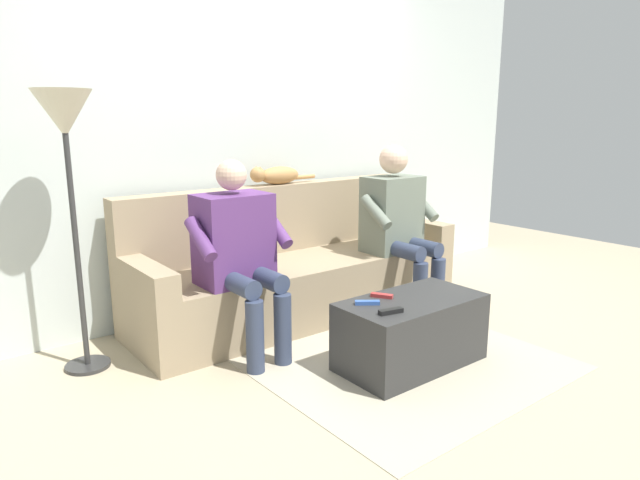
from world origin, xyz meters
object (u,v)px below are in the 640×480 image
person_left_seated (398,219)px  person_right_seated (238,247)px  remote_blue (367,303)px  remote_red (382,296)px  floor_lamp (65,134)px  coffee_table (411,332)px  remote_black (391,311)px  cat_on_backrest (276,175)px  couch (296,271)px

person_left_seated → person_right_seated: 1.29m
person_right_seated → remote_blue: bearing=119.8°
remote_blue → remote_red: 0.15m
floor_lamp → coffee_table: bearing=143.1°
floor_lamp → remote_red: bearing=144.1°
person_left_seated → remote_red: (0.76, 0.63, -0.25)m
remote_black → floor_lamp: (1.18, -1.17, 0.87)m
person_left_seated → remote_red: person_left_seated is taller
person_right_seated → remote_black: (-0.39, 0.85, -0.23)m
remote_red → floor_lamp: floor_lamp is taller
remote_red → remote_blue: bearing=-106.5°
coffee_table → remote_black: bearing=19.7°
person_right_seated → cat_on_backrest: 0.91m
remote_blue → couch: bearing=-67.5°
coffee_table → person_right_seated: person_right_seated is taller
coffee_table → remote_red: bearing=-46.8°
couch → coffee_table: couch is taller
couch → remote_blue: couch is taller
floor_lamp → remote_blue: bearing=139.8°
remote_blue → cat_on_backrest: bearing=-64.7°
remote_black → floor_lamp: bearing=147.3°
remote_blue → remote_red: size_ratio=1.07×
remote_blue → remote_red: bearing=-128.4°
person_left_seated → person_right_seated: person_left_seated is taller
couch → cat_on_backrest: (0.00, -0.23, 0.66)m
couch → person_right_seated: bearing=27.4°
person_right_seated → floor_lamp: bearing=-22.1°
cat_on_backrest → remote_red: size_ratio=4.45×
person_right_seated → cat_on_backrest: bearing=-138.5°
couch → person_left_seated: person_left_seated is taller
couch → remote_blue: (0.26, 1.01, 0.10)m
remote_red → coffee_table: bearing=11.9°
couch → remote_blue: bearing=75.7°
remote_black → remote_red: bearing=68.1°
person_right_seated → remote_red: 0.86m
person_left_seated → remote_red: 1.02m
couch → remote_red: (0.11, 0.97, 0.10)m
cat_on_backrest → remote_red: (0.11, 1.20, -0.56)m
person_left_seated → remote_red: size_ratio=9.57×
cat_on_backrest → remote_black: cat_on_backrest is taller
person_left_seated → floor_lamp: bearing=-9.0°
person_right_seated → cat_on_backrest: person_right_seated is taller
remote_black → remote_blue: bearing=102.0°
coffee_table → floor_lamp: 2.09m
cat_on_backrest → remote_red: 1.33m
remote_blue → coffee_table: bearing=-161.0°
person_left_seated → remote_red: bearing=39.7°
person_right_seated → remote_blue: size_ratio=8.61×
person_right_seated → floor_lamp: size_ratio=0.75×
couch → coffee_table: bearing=90.0°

